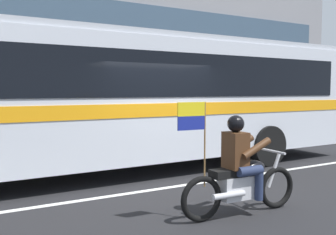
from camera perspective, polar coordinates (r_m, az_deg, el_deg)
name	(u,v)px	position (r m, az deg, el deg)	size (l,w,h in m)	color
ground_plane	(160,181)	(8.12, -1.26, -9.65)	(60.00, 60.00, 0.00)	black
sidewalk_curb	(88,146)	(12.74, -12.26, -4.33)	(28.00, 3.80, 0.15)	#A39E93
lane_center_stripe	(174,187)	(7.61, 0.92, -10.56)	(26.60, 0.14, 0.01)	silver
transit_bus	(124,93)	(8.82, -6.82, 3.79)	(12.70, 2.77, 3.22)	silver
motorcycle_with_rider	(240,173)	(5.92, 11.02, -8.33)	(2.19, 0.64, 1.78)	black
fire_hydrant	(24,142)	(11.05, -21.19, -3.49)	(0.22, 0.30, 0.75)	gold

